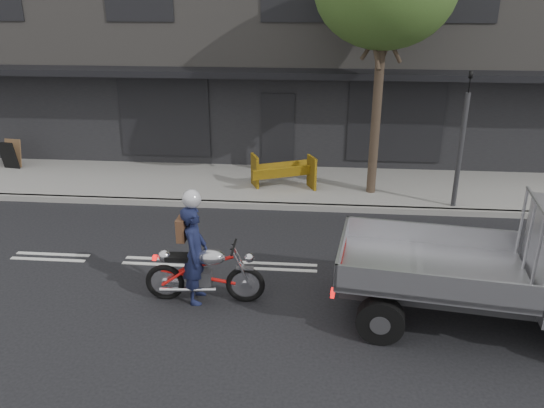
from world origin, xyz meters
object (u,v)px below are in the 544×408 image
(rider, at_px, (195,255))
(construction_barrier, at_px, (282,174))
(motorcycle, at_px, (204,272))
(sandwich_board, at_px, (8,155))
(traffic_light_pole, at_px, (461,148))

(rider, height_order, construction_barrier, rider)
(motorcycle, relative_size, sandwich_board, 2.51)
(rider, xyz_separation_m, construction_barrier, (1.15, 5.46, -0.28))
(motorcycle, bearing_deg, construction_barrier, 77.64)
(traffic_light_pole, distance_m, rider, 7.31)
(traffic_light_pole, height_order, rider, traffic_light_pole)
(traffic_light_pole, distance_m, construction_barrier, 4.58)
(motorcycle, bearing_deg, traffic_light_pole, 39.04)
(motorcycle, bearing_deg, sandwich_board, 136.55)
(sandwich_board, bearing_deg, rider, -33.51)
(construction_barrier, bearing_deg, traffic_light_pole, -9.82)
(traffic_light_pole, height_order, sandwich_board, traffic_light_pole)
(construction_barrier, relative_size, sandwich_board, 1.96)
(construction_barrier, height_order, sandwich_board, construction_barrier)
(traffic_light_pole, relative_size, rider, 1.93)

